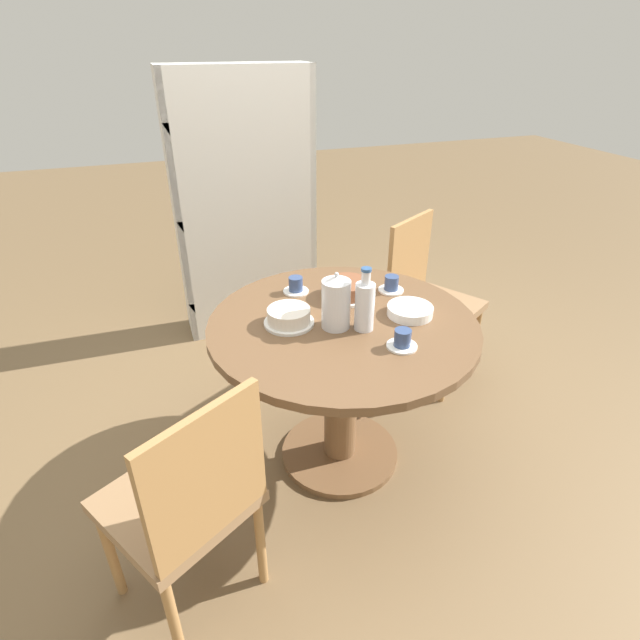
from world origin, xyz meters
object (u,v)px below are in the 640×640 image
bookshelf (244,212)px  cake_second (289,317)px  cup_c (402,340)px  cup_b (296,286)px  chair_b (187,501)px  chair_a (427,296)px  cake_main (348,289)px  coffee_pot (336,302)px  cup_a (391,285)px  water_bottle (365,305)px

bookshelf → cake_second: bearing=85.7°
cup_c → cup_b: bearing=112.6°
chair_b → cup_b: 1.05m
chair_b → cup_c: 0.92m
chair_a → chair_b: same height
cake_main → cup_b: bearing=150.5°
coffee_pot → cup_a: (0.35, 0.22, -0.08)m
chair_b → bookshelf: bookshelf is taller
chair_b → coffee_pot: (0.67, 0.46, 0.35)m
cup_a → cup_b: same height
chair_a → coffee_pot: size_ratio=3.86×
chair_a → water_bottle: 0.94m
chair_a → cup_c: chair_a is taller
chair_b → cake_main: (0.81, 0.69, 0.28)m
chair_a → water_bottle: water_bottle is taller
bookshelf → coffee_pot: 1.42m
chair_b → water_bottle: water_bottle is taller
water_bottle → cup_c: 0.20m
chair_a → cup_a: size_ratio=7.90×
cake_second → cup_a: (0.52, 0.14, -0.00)m
bookshelf → coffee_pot: bearing=92.8°
cup_b → cup_c: bearing=-67.4°
bookshelf → cake_main: 1.21m
cup_a → cup_b: (-0.41, 0.13, 0.00)m
chair_b → bookshelf: bearing=-138.1°
water_bottle → chair_a: bearing=41.7°
bookshelf → water_bottle: bearing=96.5°
bookshelf → cake_main: size_ratio=7.08×
cup_b → chair_a: bearing=12.5°
chair_b → cake_second: chair_b is taller
cup_b → bookshelf: bearing=90.6°
chair_b → water_bottle: 0.93m
coffee_pot → cake_main: bearing=58.1°
coffee_pot → water_bottle: bearing=-27.7°
cake_main → cake_second: 0.35m
cake_second → bookshelf: bearing=85.7°
chair_a → chair_b: 1.73m
cup_a → cup_b: bearing=162.2°
chair_b → cake_second: bearing=-163.0°
bookshelf → cake_second: bookshelf is taller
chair_b → cup_a: 1.25m
cup_a → cup_c: bearing=-111.5°
chair_b → bookshelf: (0.60, 1.88, 0.30)m
coffee_pot → cake_second: (-0.17, 0.08, -0.08)m
chair_a → bookshelf: 1.25m
chair_a → chair_b: bearing=-176.0°
cake_main → cake_second: cake_main is taller
chair_a → cup_b: size_ratio=7.90×
cake_main → cup_c: 0.46m
water_bottle → cake_main: size_ratio=1.14×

